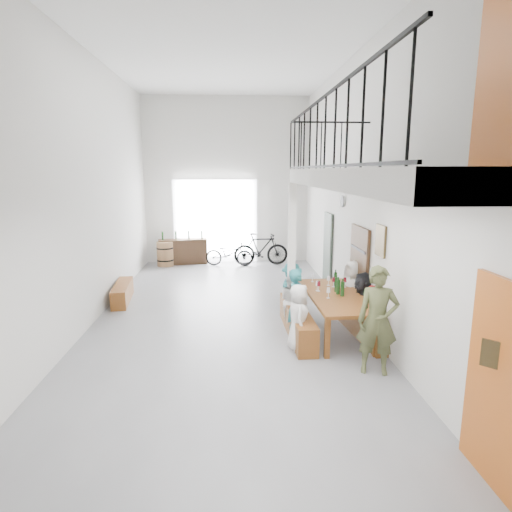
{
  "coord_description": "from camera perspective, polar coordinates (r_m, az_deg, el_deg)",
  "views": [
    {
      "loc": [
        0.11,
        -8.6,
        3.1
      ],
      "look_at": [
        0.6,
        -0.5,
        1.47
      ],
      "focal_mm": 30.0,
      "sensor_mm": 36.0,
      "label": 1
    }
  ],
  "objects": [
    {
      "name": "floor",
      "position": [
        9.14,
        -3.98,
        -8.51
      ],
      "size": [
        12.0,
        12.0,
        0.0
      ],
      "primitive_type": "plane",
      "color": "slate",
      "rests_on": "ground"
    },
    {
      "name": "room_walls",
      "position": [
        8.61,
        -4.32,
        14.33
      ],
      "size": [
        12.0,
        12.0,
        12.0
      ],
      "color": "silver",
      "rests_on": "ground"
    },
    {
      "name": "gateway_portal",
      "position": [
        14.65,
        -5.43,
        4.62
      ],
      "size": [
        2.8,
        0.08,
        2.8
      ],
      "primitive_type": "cube",
      "color": "white",
      "rests_on": "ground"
    },
    {
      "name": "right_wall_decor",
      "position": [
        7.34,
        17.27,
        0.16
      ],
      "size": [
        0.07,
        8.28,
        5.07
      ],
      "color": "#A34A13",
      "rests_on": "ground"
    },
    {
      "name": "balcony",
      "position": [
        5.78,
        15.6,
        9.57
      ],
      "size": [
        1.52,
        5.62,
        4.0
      ],
      "color": "white",
      "rests_on": "ground"
    },
    {
      "name": "tasting_table",
      "position": [
        8.29,
        10.59,
        -5.63
      ],
      "size": [
        1.06,
        2.46,
        0.79
      ],
      "rotation": [
        0.0,
        0.0,
        0.02
      ],
      "color": "brown",
      "rests_on": "ground"
    },
    {
      "name": "bench_inner",
      "position": [
        8.31,
        5.52,
        -8.72
      ],
      "size": [
        0.41,
        2.25,
        0.52
      ],
      "primitive_type": "cube",
      "rotation": [
        0.0,
        0.0,
        0.02
      ],
      "color": "brown",
      "rests_on": "ground"
    },
    {
      "name": "bench_wall",
      "position": [
        8.56,
        13.61,
        -8.38
      ],
      "size": [
        0.49,
        2.28,
        0.52
      ],
      "primitive_type": "cube",
      "rotation": [
        0.0,
        0.0,
        0.09
      ],
      "color": "brown",
      "rests_on": "ground"
    },
    {
      "name": "tableware",
      "position": [
        8.52,
        10.11,
        -3.62
      ],
      "size": [
        0.67,
        1.26,
        0.35
      ],
      "color": "#113311",
      "rests_on": "tasting_table"
    },
    {
      "name": "side_bench",
      "position": [
        10.79,
        -17.37,
        -4.69
      ],
      "size": [
        0.49,
        1.57,
        0.43
      ],
      "primitive_type": "cube",
      "rotation": [
        0.0,
        0.0,
        0.1
      ],
      "color": "brown",
      "rests_on": "ground"
    },
    {
      "name": "oak_barrel",
      "position": [
        14.39,
        -12.03,
        0.28
      ],
      "size": [
        0.55,
        0.55,
        0.8
      ],
      "color": "brown",
      "rests_on": "ground"
    },
    {
      "name": "serving_counter",
      "position": [
        14.59,
        -9.72,
        0.59
      ],
      "size": [
        1.64,
        0.68,
        0.84
      ],
      "primitive_type": "cube",
      "rotation": [
        0.0,
        0.0,
        0.15
      ],
      "color": "#3C2815",
      "rests_on": "ground"
    },
    {
      "name": "counter_bottles",
      "position": [
        14.48,
        -9.79,
        2.76
      ],
      "size": [
        1.34,
        0.26,
        0.28
      ],
      "color": "#113311",
      "rests_on": "serving_counter"
    },
    {
      "name": "guest_left_a",
      "position": [
        7.56,
        5.67,
        -8.11
      ],
      "size": [
        0.41,
        0.6,
        1.18
      ],
      "primitive_type": "imported",
      "rotation": [
        0.0,
        0.0,
        1.51
      ],
      "color": "silver",
      "rests_on": "ground"
    },
    {
      "name": "guest_left_b",
      "position": [
        7.95,
        5.46,
        -6.47
      ],
      "size": [
        0.41,
        0.54,
        1.35
      ],
      "primitive_type": "imported",
      "rotation": [
        0.0,
        0.0,
        1.38
      ],
      "color": "#226F74",
      "rests_on": "ground"
    },
    {
      "name": "guest_left_c",
      "position": [
        8.6,
        4.8,
        -5.94
      ],
      "size": [
        0.59,
        0.65,
        1.1
      ],
      "primitive_type": "imported",
      "rotation": [
        0.0,
        0.0,
        1.95
      ],
      "color": "silver",
      "rests_on": "ground"
    },
    {
      "name": "guest_left_d",
      "position": [
        9.13,
        4.76,
        -4.59
      ],
      "size": [
        0.63,
        0.86,
        1.2
      ],
      "primitive_type": "imported",
      "rotation": [
        0.0,
        0.0,
        1.82
      ],
      "color": "#226F74",
      "rests_on": "ground"
    },
    {
      "name": "guest_right_a",
      "position": [
        8.05,
        15.13,
        -7.54
      ],
      "size": [
        0.3,
        0.66,
        1.1
      ],
      "primitive_type": "imported",
      "rotation": [
        0.0,
        0.0,
        -1.52
      ],
      "color": "#A51E1C",
      "rests_on": "ground"
    },
    {
      "name": "guest_right_b",
      "position": [
        8.49,
        13.92,
        -6.09
      ],
      "size": [
        0.52,
        1.17,
        1.21
      ],
      "primitive_type": "imported",
      "rotation": [
        0.0,
        0.0,
        -1.43
      ],
      "color": "black",
      "rests_on": "ground"
    },
    {
      "name": "guest_right_c",
      "position": [
        9.08,
        12.67,
        -4.61
      ],
      "size": [
        0.61,
        0.74,
        1.3
      ],
      "primitive_type": "imported",
      "rotation": [
        0.0,
        0.0,
        -1.2
      ],
      "color": "silver",
      "rests_on": "ground"
    },
    {
      "name": "host_standing",
      "position": [
        6.86,
        15.91,
        -8.28
      ],
      "size": [
        0.7,
        0.54,
        1.69
      ],
      "primitive_type": "imported",
      "rotation": [
        0.0,
        0.0,
        -0.25
      ],
      "color": "#464A2A",
      "rests_on": "ground"
    },
    {
      "name": "potted_plant",
      "position": [
        10.01,
        10.28,
        -5.61
      ],
      "size": [
        0.45,
        0.41,
        0.43
      ],
      "primitive_type": "imported",
      "rotation": [
        0.0,
        0.0,
        -0.2
      ],
      "color": "#1A4F1B",
      "rests_on": "ground"
    },
    {
      "name": "bicycle_near",
      "position": [
        14.11,
        -3.6,
        0.33
      ],
      "size": [
        1.63,
        0.78,
        0.82
      ],
      "primitive_type": "imported",
      "rotation": [
        0.0,
        0.0,
        1.42
      ],
      "color": "black",
      "rests_on": "ground"
    },
    {
      "name": "bicycle_far",
      "position": [
        14.15,
        0.66,
        0.92
      ],
      "size": [
        1.82,
        0.6,
        1.08
      ],
      "primitive_type": "imported",
      "rotation": [
        0.0,
        0.0,
        1.62
      ],
      "color": "black",
      "rests_on": "ground"
    }
  ]
}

